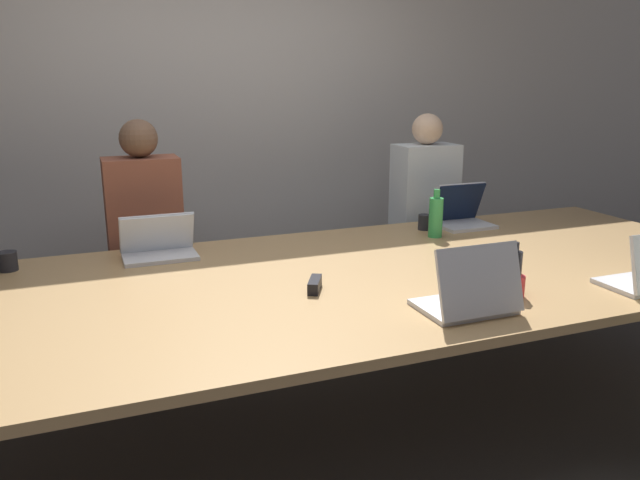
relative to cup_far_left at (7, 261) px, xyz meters
name	(u,v)px	position (x,y,z in m)	size (l,w,h in m)	color
ground_plane	(303,433)	(1.22, -0.64, -0.80)	(24.00, 24.00, 0.00)	#4C4742
curtain_wall	(209,111)	(1.22, 1.20, 0.60)	(12.00, 0.06, 2.80)	#BCB7B2
conference_table	(302,290)	(1.22, -0.64, -0.09)	(4.63, 1.65, 0.76)	tan
cup_far_left	(7,261)	(0.00, 0.00, 0.00)	(0.09, 0.09, 0.09)	#232328
laptop_near_midright	(471,294)	(1.68, -1.24, 0.03)	(0.35, 0.28, 0.28)	silver
cup_near_midright	(515,286)	(1.96, -1.15, 0.00)	(0.08, 0.08, 0.09)	red
bottle_near_midright	(514,272)	(1.97, -1.12, 0.05)	(0.06, 0.06, 0.22)	black
laptop_far_right	(461,214)	(2.47, 0.00, 0.03)	(0.32, 0.26, 0.26)	silver
person_far_right	(423,224)	(2.45, 0.39, -0.12)	(0.40, 0.24, 1.40)	#2D2D38
cup_far_right	(424,222)	(2.21, -0.02, 0.00)	(0.07, 0.07, 0.09)	#232328
bottle_far_right	(436,217)	(2.18, -0.18, 0.07)	(0.08, 0.08, 0.27)	green
laptop_far_midleft	(159,245)	(0.68, -0.03, 0.02)	(0.36, 0.22, 0.22)	silver
person_far_midleft	(147,251)	(0.66, 0.38, -0.12)	(0.40, 0.24, 1.41)	#2D2D38
stapler	(315,285)	(1.23, -0.78, -0.02)	(0.11, 0.15, 0.05)	black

